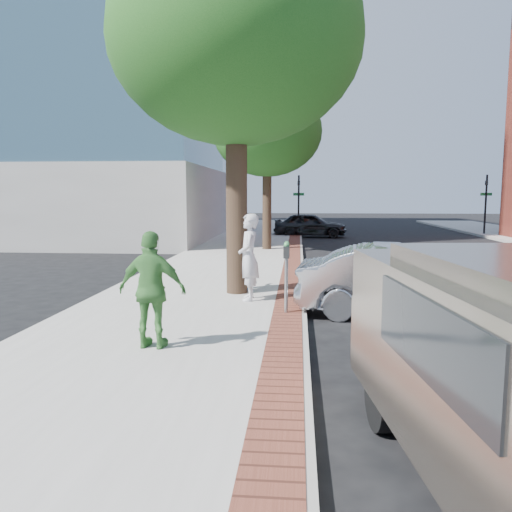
# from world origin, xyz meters

# --- Properties ---
(ground) EXTENTS (120.00, 120.00, 0.00)m
(ground) POSITION_xyz_m (0.00, 0.00, 0.00)
(ground) COLOR black
(ground) RESTS_ON ground
(sidewalk) EXTENTS (5.00, 60.00, 0.15)m
(sidewalk) POSITION_xyz_m (-1.50, 8.00, 0.07)
(sidewalk) COLOR #9E9991
(sidewalk) RESTS_ON ground
(brick_strip) EXTENTS (0.60, 60.00, 0.01)m
(brick_strip) POSITION_xyz_m (0.70, 8.00, 0.15)
(brick_strip) COLOR brown
(brick_strip) RESTS_ON sidewalk
(curb) EXTENTS (0.10, 60.00, 0.15)m
(curb) POSITION_xyz_m (1.05, 8.00, 0.07)
(curb) COLOR gray
(curb) RESTS_ON ground
(office_tower) EXTENTS (18.00, 22.00, 24.00)m
(office_tower) POSITION_xyz_m (-13.00, 22.00, 12.00)
(office_tower) COLOR slate
(office_tower) RESTS_ON ground
(office_base) EXTENTS (18.20, 22.20, 4.00)m
(office_base) POSITION_xyz_m (-13.00, 22.00, 2.00)
(office_base) COLOR gray
(office_base) RESTS_ON ground
(signal_near) EXTENTS (0.70, 0.15, 3.80)m
(signal_near) POSITION_xyz_m (0.90, 22.00, 2.25)
(signal_near) COLOR black
(signal_near) RESTS_ON ground
(signal_far) EXTENTS (0.70, 0.15, 3.80)m
(signal_far) POSITION_xyz_m (12.50, 22.00, 2.25)
(signal_far) COLOR black
(signal_far) RESTS_ON ground
(tree_near) EXTENTS (6.00, 6.00, 8.51)m
(tree_near) POSITION_xyz_m (-0.60, 1.90, 6.17)
(tree_near) COLOR black
(tree_near) RESTS_ON sidewalk
(tree_far) EXTENTS (4.80, 4.80, 7.14)m
(tree_far) POSITION_xyz_m (-0.50, 12.00, 5.30)
(tree_far) COLOR black
(tree_far) RESTS_ON sidewalk
(parking_meter) EXTENTS (0.12, 0.32, 1.47)m
(parking_meter) POSITION_xyz_m (0.68, -0.16, 1.21)
(parking_meter) COLOR gray
(parking_meter) RESTS_ON sidewalk
(person_gray) EXTENTS (0.55, 0.77, 1.99)m
(person_gray) POSITION_xyz_m (-0.22, 1.05, 1.15)
(person_gray) COLOR silver
(person_gray) RESTS_ON sidewalk
(person_officer) EXTENTS (1.10, 1.14, 1.86)m
(person_officer) POSITION_xyz_m (-0.58, 2.33, 1.08)
(person_officer) COLOR #97C2EA
(person_officer) RESTS_ON sidewalk
(person_green) EXTENTS (1.13, 0.56, 1.86)m
(person_green) POSITION_xyz_m (-1.37, -2.70, 1.08)
(person_green) COLOR #43843C
(person_green) RESTS_ON sidewalk
(sedan_silver) EXTENTS (4.75, 2.10, 1.51)m
(sedan_silver) POSITION_xyz_m (3.20, 0.33, 0.76)
(sedan_silver) COLOR #A4A6AB
(sedan_silver) RESTS_ON ground
(bg_car) EXTENTS (4.49, 2.04, 1.49)m
(bg_car) POSITION_xyz_m (1.62, 20.28, 0.75)
(bg_car) COLOR black
(bg_car) RESTS_ON ground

